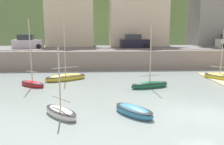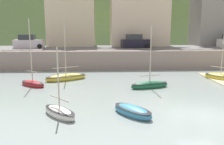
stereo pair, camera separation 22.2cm
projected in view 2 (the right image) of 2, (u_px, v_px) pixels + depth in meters
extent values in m
cube|color=gray|center=(202.00, 115.00, 15.36)|extent=(48.00, 40.00, 0.06)
cube|color=gray|center=(149.00, 59.00, 31.80)|extent=(48.00, 2.40, 2.40)
cube|color=#606060|center=(144.00, 48.00, 35.20)|extent=(48.00, 9.00, 0.10)
ellipsoid|color=#628249|center=(103.00, 16.00, 67.63)|extent=(80.00, 44.00, 23.63)
cube|color=beige|center=(72.00, 19.00, 38.29)|extent=(7.26, 5.25, 8.32)
cube|color=beige|center=(139.00, 19.00, 38.78)|extent=(8.95, 5.65, 8.52)
cube|color=gray|center=(217.00, 18.00, 39.37)|extent=(7.42, 5.19, 8.77)
cube|color=#9B8A6B|center=(199.00, 13.00, 43.02)|extent=(2.80, 2.80, 10.92)
ellipsoid|color=#A51D21|center=(33.00, 84.00, 22.55)|extent=(2.91, 2.47, 0.65)
ellipsoid|color=black|center=(33.00, 82.00, 22.52)|extent=(2.86, 2.42, 0.12)
cylinder|color=#B2A893|center=(31.00, 50.00, 21.95)|extent=(0.09, 0.09, 5.69)
cylinder|color=gray|center=(32.00, 72.00, 22.32)|extent=(1.22, 0.89, 0.07)
ellipsoid|color=silver|center=(60.00, 113.00, 15.01)|extent=(2.72, 2.84, 0.75)
ellipsoid|color=black|center=(60.00, 110.00, 14.97)|extent=(2.66, 2.78, 0.12)
cylinder|color=#B2A893|center=(58.00, 78.00, 14.58)|extent=(0.09, 0.09, 3.73)
cylinder|color=gray|center=(59.00, 99.00, 14.83)|extent=(1.33, 1.45, 0.07)
ellipsoid|color=gold|center=(220.00, 78.00, 25.14)|extent=(3.15, 3.34, 0.85)
ellipsoid|color=black|center=(221.00, 75.00, 25.10)|extent=(3.09, 3.27, 0.12)
cylinder|color=#B2A893|center=(223.00, 52.00, 24.63)|extent=(0.09, 0.09, 4.56)
cylinder|color=gray|center=(221.00, 67.00, 24.94)|extent=(1.46, 1.64, 0.07)
ellipsoid|color=teal|center=(133.00, 112.00, 15.21)|extent=(2.81, 3.07, 0.79)
ellipsoid|color=black|center=(133.00, 108.00, 15.17)|extent=(2.76, 3.01, 0.12)
ellipsoid|color=#195835|center=(150.00, 86.00, 21.88)|extent=(3.74, 1.82, 0.78)
ellipsoid|color=black|center=(150.00, 83.00, 21.84)|extent=(3.67, 1.78, 0.12)
cylinder|color=#B2A893|center=(151.00, 54.00, 21.33)|extent=(0.09, 0.09, 4.99)
cylinder|color=gray|center=(150.00, 75.00, 21.70)|extent=(1.91, 0.57, 0.07)
ellipsoid|color=gold|center=(66.00, 78.00, 25.03)|extent=(4.51, 3.12, 0.82)
ellipsoid|color=black|center=(66.00, 76.00, 24.99)|extent=(4.42, 3.06, 0.12)
cylinder|color=#B2A893|center=(65.00, 47.00, 24.43)|extent=(0.09, 0.09, 5.50)
cylinder|color=gray|center=(66.00, 67.00, 24.82)|extent=(2.52, 1.28, 0.07)
cube|color=#BCB1BC|center=(29.00, 44.00, 34.29)|extent=(4.18, 1.91, 1.20)
cube|color=#282D33|center=(27.00, 37.00, 34.10)|extent=(2.18, 1.61, 0.80)
cylinder|color=black|center=(42.00, 45.00, 35.21)|extent=(0.64, 0.22, 0.64)
cylinder|color=black|center=(40.00, 46.00, 33.64)|extent=(0.64, 0.22, 0.64)
cylinder|color=black|center=(19.00, 45.00, 35.05)|extent=(0.64, 0.22, 0.64)
cylinder|color=black|center=(16.00, 46.00, 33.48)|extent=(0.64, 0.22, 0.64)
cube|color=black|center=(136.00, 44.00, 35.02)|extent=(4.27, 2.16, 1.20)
cube|color=#282D33|center=(134.00, 37.00, 34.82)|extent=(2.26, 1.73, 0.80)
cylinder|color=black|center=(146.00, 45.00, 35.93)|extent=(0.64, 0.22, 0.64)
cylinder|color=black|center=(148.00, 46.00, 34.36)|extent=(0.64, 0.22, 0.64)
cylinder|color=black|center=(124.00, 45.00, 35.78)|extent=(0.64, 0.22, 0.64)
cylinder|color=black|center=(125.00, 46.00, 34.21)|extent=(0.64, 0.22, 0.64)
cylinder|color=black|center=(219.00, 45.00, 36.46)|extent=(0.64, 0.22, 0.64)
cylinder|color=black|center=(224.00, 46.00, 34.89)|extent=(0.64, 0.22, 0.64)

